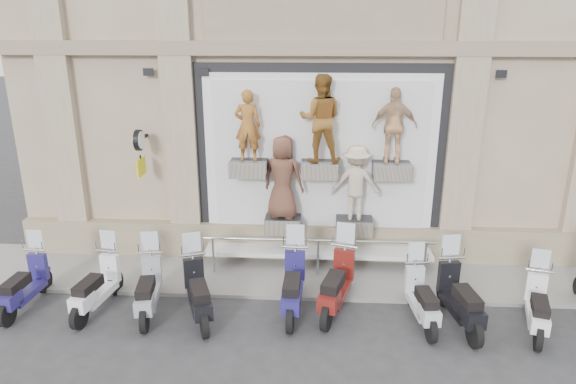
% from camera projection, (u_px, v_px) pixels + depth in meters
% --- Properties ---
extents(ground, '(90.00, 90.00, 0.00)m').
position_uv_depth(ground, '(317.00, 329.00, 9.41)').
color(ground, '#303033').
rests_on(ground, ground).
extents(sidewalk, '(16.00, 2.20, 0.08)m').
position_uv_depth(sidewalk, '(318.00, 274.00, 11.39)').
color(sidewalk, gray).
rests_on(sidewalk, ground).
extents(shop_vitrine, '(5.60, 0.83, 4.30)m').
position_uv_depth(shop_vitrine, '(322.00, 163.00, 11.25)').
color(shop_vitrine, black).
rests_on(shop_vitrine, ground).
extents(guard_rail, '(5.06, 0.10, 0.93)m').
position_uv_depth(guard_rail, '(318.00, 259.00, 11.16)').
color(guard_rail, '#9EA0A5').
rests_on(guard_rail, ground).
extents(clock_sign_bracket, '(0.10, 0.80, 1.02)m').
position_uv_depth(clock_sign_bracket, '(140.00, 147.00, 11.09)').
color(clock_sign_bracket, black).
rests_on(clock_sign_bracket, ground).
extents(scooter_a, '(0.57, 1.76, 1.42)m').
position_uv_depth(scooter_a, '(23.00, 275.00, 9.91)').
color(scooter_a, navy).
rests_on(scooter_a, ground).
extents(scooter_b, '(0.76, 1.83, 1.44)m').
position_uv_depth(scooter_b, '(95.00, 277.00, 9.83)').
color(scooter_b, white).
rests_on(scooter_b, ground).
extents(scooter_c, '(0.81, 1.85, 1.45)m').
position_uv_depth(scooter_c, '(147.00, 279.00, 9.73)').
color(scooter_c, gray).
rests_on(scooter_c, ground).
extents(scooter_d, '(1.16, 1.92, 1.50)m').
position_uv_depth(scooter_d, '(197.00, 282.00, 9.57)').
color(scooter_d, black).
rests_on(scooter_d, ground).
extents(scooter_e, '(0.61, 1.94, 1.57)m').
position_uv_depth(scooter_e, '(293.00, 275.00, 9.76)').
color(scooter_e, navy).
rests_on(scooter_e, ground).
extents(scooter_f, '(1.09, 2.04, 1.59)m').
position_uv_depth(scooter_f, '(337.00, 274.00, 9.80)').
color(scooter_f, '#5E1410').
rests_on(scooter_f, ground).
extents(scooter_g, '(0.68, 1.75, 1.39)m').
position_uv_depth(scooter_g, '(423.00, 289.00, 9.43)').
color(scooter_g, '#B5B9BC').
rests_on(scooter_g, ground).
extents(scooter_h, '(0.83, 1.96, 1.54)m').
position_uv_depth(scooter_h, '(461.00, 287.00, 9.34)').
color(scooter_h, black).
rests_on(scooter_h, ground).
extents(scooter_i, '(0.96, 1.77, 1.38)m').
position_uv_depth(scooter_i, '(539.00, 297.00, 9.17)').
color(scooter_i, white).
rests_on(scooter_i, ground).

